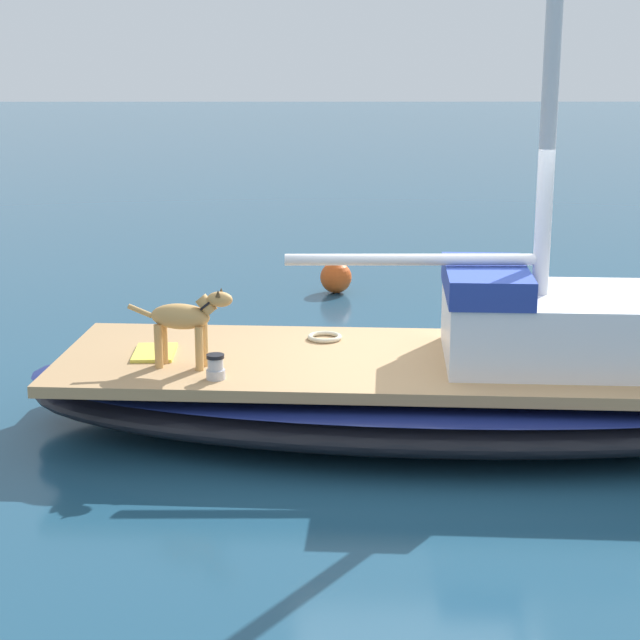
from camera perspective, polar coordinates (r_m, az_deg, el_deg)
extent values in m
plane|color=navy|center=(9.59, 6.02, -5.85)|extent=(120.00, 120.00, 0.00)
ellipsoid|color=black|center=(9.50, 6.06, -4.26)|extent=(2.98, 7.35, 0.56)
ellipsoid|color=navy|center=(9.44, 6.09, -3.23)|extent=(3.00, 7.39, 0.08)
cube|color=tan|center=(9.40, 6.11, -2.36)|extent=(2.50, 6.75, 0.10)
cylinder|color=silver|center=(9.09, 5.05, 3.27)|extent=(0.10, 2.20, 0.10)
cube|color=silver|center=(9.43, 13.47, -0.40)|extent=(1.55, 2.29, 0.60)
cube|color=navy|center=(9.18, 8.95, 2.12)|extent=(1.37, 0.79, 0.24)
ellipsoid|color=tan|center=(9.04, -7.55, 0.19)|extent=(0.32, 0.55, 0.22)
cylinder|color=tan|center=(9.11, -6.28, -1.33)|extent=(0.07, 0.07, 0.38)
cylinder|color=tan|center=(8.99, -6.53, -1.55)|extent=(0.07, 0.07, 0.38)
cylinder|color=tan|center=(9.23, -8.43, -1.20)|extent=(0.07, 0.07, 0.38)
cylinder|color=tan|center=(9.11, -8.71, -1.41)|extent=(0.07, 0.07, 0.38)
cylinder|color=tan|center=(8.94, -6.15, 0.81)|extent=(0.15, 0.21, 0.19)
ellipsoid|color=tan|center=(8.89, -5.43, 1.12)|extent=(0.17, 0.24, 0.13)
cone|color=#45331C|center=(8.92, -5.35, 1.56)|extent=(0.05, 0.05, 0.06)
cone|color=#45331C|center=(8.84, -5.52, 1.43)|extent=(0.05, 0.05, 0.06)
torus|color=black|center=(8.94, -6.15, 0.81)|extent=(0.16, 0.14, 0.10)
cylinder|color=tan|center=(9.16, -9.68, 0.48)|extent=(0.09, 0.23, 0.12)
cylinder|color=#B7B7BC|center=(8.78, -5.65, -2.93)|extent=(0.16, 0.16, 0.08)
cylinder|color=#B7B7BC|center=(8.76, -5.66, -2.37)|extent=(0.13, 0.13, 0.10)
cylinder|color=black|center=(8.74, -5.67, -1.96)|extent=(0.15, 0.15, 0.03)
torus|color=beige|center=(9.92, 0.26, -0.93)|extent=(0.32, 0.32, 0.04)
cube|color=#D8D14C|center=(9.56, -8.92, -1.75)|extent=(0.57, 0.38, 0.03)
sphere|color=#E55119|center=(14.72, 0.87, 2.32)|extent=(0.44, 0.44, 0.44)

